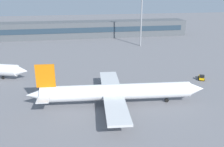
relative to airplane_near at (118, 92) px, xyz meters
The scene contains 5 objects.
ground_plane 14.71m from the airplane_near, 98.53° to the left, with size 400.00×400.00×0.00m, color slate.
terminal_building 88.24m from the airplane_near, 91.38° to the left, with size 119.10×12.13×9.00m.
airplane_near is the anchor object (origin of this frame).
baggage_tug_yellow 31.46m from the airplane_near, 22.52° to the left, with size 3.02×3.89×1.75m.
floodlight_tower_west 66.30m from the airplane_near, 68.89° to the left, with size 3.20×0.80×28.18m.
Camera 1 is at (-8.58, -26.86, 26.97)m, focal length 38.89 mm.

